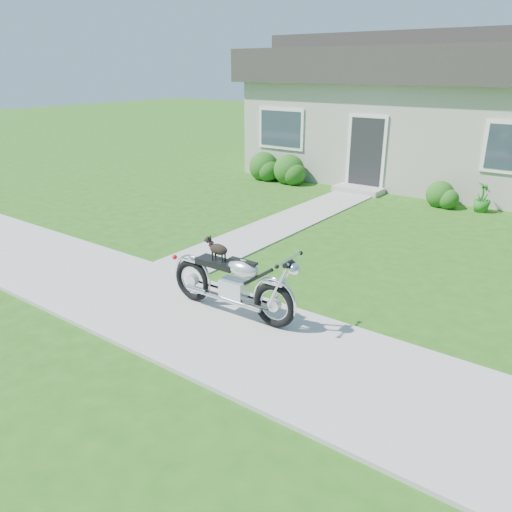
{
  "coord_description": "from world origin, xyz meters",
  "views": [
    {
      "loc": [
        4.63,
        -4.72,
        3.45
      ],
      "look_at": [
        0.4,
        1.0,
        0.75
      ],
      "focal_mm": 35.0,
      "sensor_mm": 36.0,
      "label": 1
    }
  ],
  "objects_px": {
    "house": "(454,111)",
    "potted_plant_left": "(274,170)",
    "motorcycle_with_dog": "(234,282)",
    "potted_plant_right": "(482,197)"
  },
  "relations": [
    {
      "from": "potted_plant_left",
      "to": "motorcycle_with_dog",
      "type": "height_order",
      "value": "motorcycle_with_dog"
    },
    {
      "from": "house",
      "to": "potted_plant_left",
      "type": "distance_m",
      "value": 5.92
    },
    {
      "from": "potted_plant_right",
      "to": "motorcycle_with_dog",
      "type": "bearing_deg",
      "value": -100.3
    },
    {
      "from": "potted_plant_left",
      "to": "potted_plant_right",
      "type": "height_order",
      "value": "potted_plant_right"
    },
    {
      "from": "motorcycle_with_dog",
      "to": "potted_plant_left",
      "type": "bearing_deg",
      "value": 119.48
    },
    {
      "from": "potted_plant_left",
      "to": "potted_plant_right",
      "type": "distance_m",
      "value": 6.39
    },
    {
      "from": "motorcycle_with_dog",
      "to": "house",
      "type": "bearing_deg",
      "value": 90.69
    },
    {
      "from": "house",
      "to": "motorcycle_with_dog",
      "type": "relative_size",
      "value": 5.67
    },
    {
      "from": "house",
      "to": "potted_plant_left",
      "type": "height_order",
      "value": "house"
    },
    {
      "from": "potted_plant_right",
      "to": "motorcycle_with_dog",
      "type": "xyz_separation_m",
      "value": [
        -1.48,
        -8.16,
        0.16
      ]
    }
  ]
}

